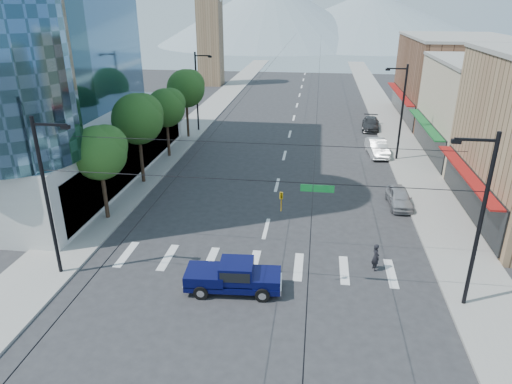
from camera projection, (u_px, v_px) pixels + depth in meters
ground at (254, 278)px, 25.23m from camera, size 160.00×160.00×0.00m
sidewalk_left at (208, 111)px, 63.25m from camera, size 4.00×120.00×0.15m
sidewalk_right at (385, 117)px, 60.28m from camera, size 4.00×120.00×0.15m
shop_mid at (499, 112)px, 42.95m from camera, size 12.00×14.00×9.00m
shop_far at (455, 80)px, 57.38m from camera, size 12.00×18.00×10.00m
clock_tower at (210, 23)px, 79.85m from camera, size 4.80×4.80×20.40m
mountain_left at (271, 11)px, 159.97m from camera, size 80.00×80.00×22.00m
mountain_right at (369, 17)px, 165.54m from camera, size 90.00×90.00×18.00m
tree_near at (101, 151)px, 30.25m from camera, size 3.65×3.64×6.71m
tree_midnear at (139, 117)px, 36.41m from camera, size 4.09×4.09×7.52m
tree_midfar at (167, 106)px, 43.05m from camera, size 3.65×3.64×6.71m
tree_far at (187, 87)px, 49.21m from camera, size 4.09×4.09×7.52m
signal_rig at (255, 210)px, 22.50m from camera, size 21.80×0.20×9.00m
lamp_pole_nw at (198, 89)px, 52.07m from camera, size 2.00×0.25×9.00m
lamp_pole_ne at (401, 109)px, 42.11m from camera, size 2.00×0.25×9.00m
pickup_truck at (233, 276)px, 23.82m from camera, size 5.18×2.24×1.72m
pedestrian at (376, 257)px, 25.73m from camera, size 0.56×0.69×1.63m
parked_car_near at (399, 197)px, 33.91m from camera, size 1.75×4.05×1.36m
parked_car_mid at (377, 148)px, 45.12m from camera, size 2.13×4.90×1.57m
parked_car_far at (371, 124)px, 54.29m from camera, size 2.41×5.02×1.41m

